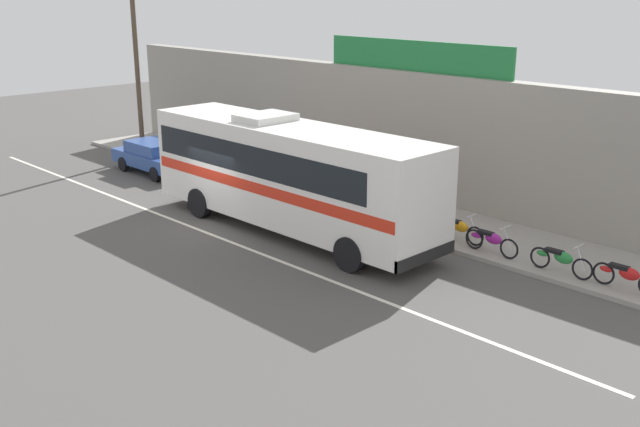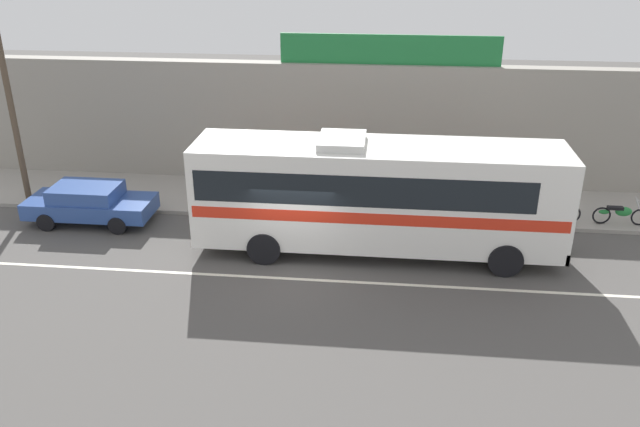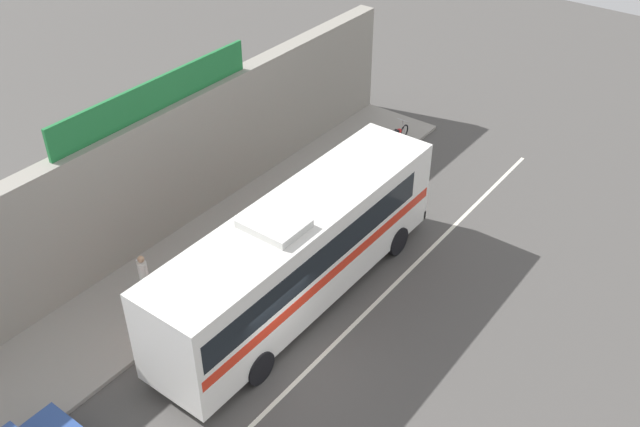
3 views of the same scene
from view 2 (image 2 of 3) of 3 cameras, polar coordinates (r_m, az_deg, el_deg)
name	(u,v)px [view 2 (image 2 of 3)]	position (r m, az deg, el deg)	size (l,w,h in m)	color
ground_plane	(294,266)	(20.16, -2.33, -4.60)	(70.00, 70.00, 0.00)	#4F4C49
sidewalk_slab	(313,199)	(24.78, -0.62, 1.26)	(30.00, 3.60, 0.14)	gray
storefront_facade	(319,124)	(26.02, -0.09, 7.82)	(30.00, 0.70, 4.80)	gray
storefront_billboard	(390,50)	(25.22, 6.12, 14.05)	(8.25, 0.12, 1.10)	#1E7538
road_center_stripe	(290,279)	(19.46, -2.67, -5.70)	(30.00, 0.14, 0.01)	silver
intercity_bus	(375,191)	(20.25, 4.85, 1.94)	(11.37, 2.68, 3.78)	white
parked_car	(90,203)	(24.14, -19.48, 0.90)	(4.36, 1.88, 1.37)	#2D4C93
utility_pole	(9,94)	(25.51, -25.56, 9.39)	(1.60, 0.22, 7.88)	brown
motorcycle_purple	(553,210)	(23.96, 19.70, 0.25)	(1.83, 0.56, 0.94)	black
motorcycle_blue	(620,213)	(24.61, 24.77, 0.03)	(1.90, 0.56, 0.94)	black
motorcycle_black	(512,206)	(23.89, 16.40, 0.64)	(1.85, 0.56, 0.94)	black
pedestrian_far_left	(297,173)	(24.40, -2.01, 3.54)	(0.30, 0.48, 1.69)	navy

